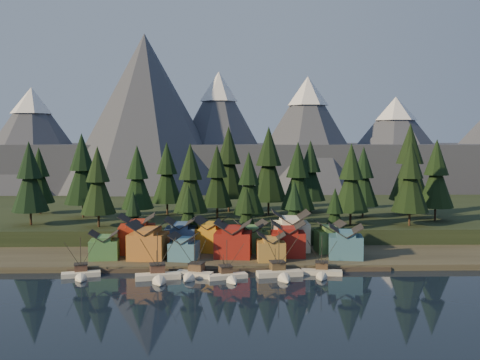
{
  "coord_description": "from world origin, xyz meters",
  "views": [
    {
      "loc": [
        -1.04,
        -115.0,
        32.74
      ],
      "look_at": [
        2.81,
        30.0,
        21.71
      ],
      "focal_mm": 40.0,
      "sensor_mm": 36.0,
      "label": 1
    }
  ],
  "objects_px": {
    "boat_3": "(229,272)",
    "boat_4": "(281,268)",
    "house_back_0": "(137,233)",
    "house_back_1": "(181,234)",
    "boat_0": "(81,269)",
    "boat_1": "(158,271)",
    "house_front_1": "(148,239)",
    "boat_5": "(322,268)",
    "boat_2": "(193,268)",
    "house_front_0": "(104,244)"
  },
  "relations": [
    {
      "from": "house_back_0",
      "to": "boat_0",
      "type": "bearing_deg",
      "value": -120.23
    },
    {
      "from": "boat_5",
      "to": "house_front_1",
      "type": "bearing_deg",
      "value": 173.18
    },
    {
      "from": "boat_1",
      "to": "boat_2",
      "type": "relative_size",
      "value": 1.06
    },
    {
      "from": "boat_3",
      "to": "house_back_1",
      "type": "height_order",
      "value": "house_back_1"
    },
    {
      "from": "boat_0",
      "to": "boat_2",
      "type": "relative_size",
      "value": 0.92
    },
    {
      "from": "boat_0",
      "to": "house_front_1",
      "type": "height_order",
      "value": "house_front_1"
    },
    {
      "from": "boat_2",
      "to": "boat_3",
      "type": "xyz_separation_m",
      "value": [
        8.57,
        -1.9,
        -0.44
      ]
    },
    {
      "from": "boat_5",
      "to": "house_front_0",
      "type": "height_order",
      "value": "boat_5"
    },
    {
      "from": "house_front_1",
      "to": "boat_0",
      "type": "bearing_deg",
      "value": -128.03
    },
    {
      "from": "boat_1",
      "to": "boat_4",
      "type": "xyz_separation_m",
      "value": [
        28.83,
        1.78,
        -0.12
      ]
    },
    {
      "from": "boat_5",
      "to": "house_back_1",
      "type": "xyz_separation_m",
      "value": [
        -35.67,
        22.19,
        4.53
      ]
    },
    {
      "from": "boat_3",
      "to": "house_front_1",
      "type": "distance_m",
      "value": 26.91
    },
    {
      "from": "boat_0",
      "to": "house_back_0",
      "type": "xyz_separation_m",
      "value": [
        9.92,
        21.04,
        5.06
      ]
    },
    {
      "from": "boat_5",
      "to": "house_front_1",
      "type": "xyz_separation_m",
      "value": [
        -43.43,
        13.1,
        4.71
      ]
    },
    {
      "from": "house_back_1",
      "to": "boat_0",
      "type": "bearing_deg",
      "value": -132.68
    },
    {
      "from": "boat_4",
      "to": "house_back_0",
      "type": "distance_m",
      "value": 43.84
    },
    {
      "from": "house_front_1",
      "to": "house_back_0",
      "type": "bearing_deg",
      "value": 126.63
    },
    {
      "from": "boat_4",
      "to": "house_front_1",
      "type": "bearing_deg",
      "value": 147.87
    },
    {
      "from": "boat_1",
      "to": "house_front_0",
      "type": "height_order",
      "value": "boat_1"
    },
    {
      "from": "boat_5",
      "to": "boat_4",
      "type": "bearing_deg",
      "value": -162.75
    },
    {
      "from": "boat_5",
      "to": "house_front_1",
      "type": "height_order",
      "value": "house_front_1"
    },
    {
      "from": "boat_3",
      "to": "house_front_0",
      "type": "height_order",
      "value": "boat_3"
    },
    {
      "from": "boat_1",
      "to": "house_back_0",
      "type": "xyz_separation_m",
      "value": [
        -8.74,
        23.83,
        4.77
      ]
    },
    {
      "from": "boat_3",
      "to": "house_back_0",
      "type": "relative_size",
      "value": 0.98
    },
    {
      "from": "boat_5",
      "to": "boat_3",
      "type": "bearing_deg",
      "value": -162.47
    },
    {
      "from": "house_front_1",
      "to": "boat_5",
      "type": "bearing_deg",
      "value": -8.4
    },
    {
      "from": "boat_1",
      "to": "house_front_1",
      "type": "distance_m",
      "value": 17.35
    },
    {
      "from": "boat_2",
      "to": "boat_3",
      "type": "distance_m",
      "value": 8.79
    },
    {
      "from": "house_front_0",
      "to": "boat_1",
      "type": "bearing_deg",
      "value": -50.66
    },
    {
      "from": "boat_0",
      "to": "house_front_0",
      "type": "relative_size",
      "value": 1.33
    },
    {
      "from": "house_back_1",
      "to": "house_front_1",
      "type": "bearing_deg",
      "value": -128.99
    },
    {
      "from": "boat_1",
      "to": "house_back_0",
      "type": "distance_m",
      "value": 25.83
    },
    {
      "from": "boat_0",
      "to": "boat_5",
      "type": "bearing_deg",
      "value": -14.59
    },
    {
      "from": "boat_3",
      "to": "boat_4",
      "type": "height_order",
      "value": "boat_4"
    },
    {
      "from": "boat_2",
      "to": "boat_4",
      "type": "height_order",
      "value": "boat_4"
    },
    {
      "from": "boat_0",
      "to": "house_back_1",
      "type": "relative_size",
      "value": 1.13
    },
    {
      "from": "boat_2",
      "to": "house_front_0",
      "type": "distance_m",
      "value": 28.11
    },
    {
      "from": "boat_2",
      "to": "house_back_0",
      "type": "height_order",
      "value": "house_back_0"
    },
    {
      "from": "boat_1",
      "to": "house_front_1",
      "type": "xyz_separation_m",
      "value": [
        -4.62,
        16.15,
        4.33
      ]
    },
    {
      "from": "house_front_1",
      "to": "house_back_1",
      "type": "distance_m",
      "value": 11.95
    },
    {
      "from": "boat_0",
      "to": "boat_4",
      "type": "bearing_deg",
      "value": -16.08
    },
    {
      "from": "house_back_0",
      "to": "house_back_1",
      "type": "distance_m",
      "value": 11.98
    },
    {
      "from": "boat_1",
      "to": "house_front_1",
      "type": "bearing_deg",
      "value": 94.88
    },
    {
      "from": "boat_5",
      "to": "house_back_0",
      "type": "xyz_separation_m",
      "value": [
        -47.55,
        20.78,
        5.16
      ]
    },
    {
      "from": "boat_2",
      "to": "house_back_0",
      "type": "distance_m",
      "value": 27.86
    },
    {
      "from": "boat_1",
      "to": "house_back_0",
      "type": "height_order",
      "value": "house_back_0"
    },
    {
      "from": "boat_4",
      "to": "boat_5",
      "type": "height_order",
      "value": "boat_4"
    },
    {
      "from": "boat_0",
      "to": "boat_1",
      "type": "distance_m",
      "value": 18.87
    },
    {
      "from": "boat_5",
      "to": "house_front_1",
      "type": "distance_m",
      "value": 45.61
    },
    {
      "from": "house_back_0",
      "to": "boat_3",
      "type": "bearing_deg",
      "value": -48.31
    }
  ]
}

